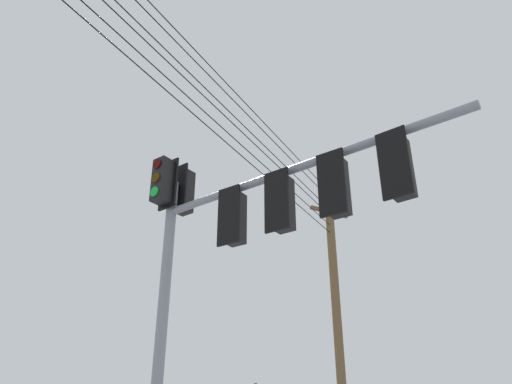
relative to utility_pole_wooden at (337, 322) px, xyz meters
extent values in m
cylinder|color=gray|center=(-4.50, -8.26, -2.30)|extent=(0.20, 0.20, 6.46)
cylinder|color=gray|center=(-2.25, -10.00, 0.30)|extent=(4.59, 3.61, 0.14)
cube|color=black|center=(-4.32, -8.02, 0.85)|extent=(0.42, 0.42, 0.90)
cube|color=black|center=(-4.42, -8.15, 0.85)|extent=(0.37, 0.30, 1.04)
cylinder|color=#360503|center=(-4.22, -7.89, 1.15)|extent=(0.18, 0.15, 0.20)
cylinder|color=#3C2703|center=(-4.22, -7.89, 0.85)|extent=(0.18, 0.15, 0.20)
cylinder|color=green|center=(-4.22, -7.89, 0.55)|extent=(0.18, 0.15, 0.20)
cube|color=black|center=(-4.69, -8.49, 0.85)|extent=(0.42, 0.42, 0.90)
cube|color=black|center=(-4.58, -8.36, 0.85)|extent=(0.37, 0.30, 1.04)
cylinder|color=#360503|center=(-4.79, -8.62, 1.15)|extent=(0.18, 0.15, 0.20)
cylinder|color=#3C2703|center=(-4.79, -8.62, 0.85)|extent=(0.18, 0.15, 0.20)
cylinder|color=green|center=(-4.79, -8.62, 0.55)|extent=(0.18, 0.15, 0.20)
cube|color=black|center=(-3.25, -9.23, -0.25)|extent=(0.42, 0.42, 0.90)
cube|color=black|center=(-3.35, -9.36, -0.25)|extent=(0.38, 0.29, 1.04)
cylinder|color=#360503|center=(-3.16, -9.09, 0.05)|extent=(0.18, 0.14, 0.20)
cylinder|color=#3C2703|center=(-3.16, -9.09, -0.25)|extent=(0.18, 0.14, 0.20)
cylinder|color=green|center=(-3.16, -9.09, -0.55)|extent=(0.18, 0.14, 0.20)
cube|color=black|center=(-2.48, -9.83, -0.25)|extent=(0.42, 0.42, 0.90)
cube|color=black|center=(-2.58, -9.96, -0.25)|extent=(0.38, 0.30, 1.04)
cylinder|color=#360503|center=(-2.38, -9.69, 0.05)|extent=(0.18, 0.14, 0.20)
cylinder|color=#3C2703|center=(-2.38, -9.69, -0.25)|extent=(0.18, 0.14, 0.20)
cylinder|color=green|center=(-2.38, -9.69, -0.55)|extent=(0.18, 0.14, 0.20)
cube|color=black|center=(-1.70, -10.43, -0.25)|extent=(0.42, 0.42, 0.90)
cube|color=black|center=(-1.80, -10.57, -0.25)|extent=(0.38, 0.29, 1.04)
cylinder|color=#360503|center=(-1.61, -10.29, 0.05)|extent=(0.18, 0.14, 0.20)
cylinder|color=#3C2703|center=(-1.61, -10.29, -0.25)|extent=(0.18, 0.14, 0.20)
cylinder|color=green|center=(-1.61, -10.29, -0.55)|extent=(0.18, 0.14, 0.20)
cube|color=black|center=(-0.93, -11.03, -0.25)|extent=(0.42, 0.42, 0.90)
cube|color=black|center=(-1.04, -11.16, -0.25)|extent=(0.37, 0.31, 1.04)
cylinder|color=#360503|center=(-0.83, -10.90, 0.05)|extent=(0.17, 0.15, 0.20)
cylinder|color=#3C2703|center=(-0.83, -10.90, -0.25)|extent=(0.17, 0.15, 0.20)
cylinder|color=green|center=(-0.83, -10.90, -0.55)|extent=(0.17, 0.15, 0.20)
cylinder|color=brown|center=(0.00, 0.00, -0.10)|extent=(0.31, 0.31, 10.86)
cube|color=brown|center=(0.00, 0.00, 4.08)|extent=(1.53, 0.92, 0.12)
cylinder|color=black|center=(-4.95, -9.08, 2.84)|extent=(9.93, 18.18, 0.79)
cylinder|color=black|center=(-4.95, -9.08, 3.16)|extent=(9.93, 18.18, 0.79)
cylinder|color=black|center=(-4.95, -9.08, 3.57)|extent=(9.93, 18.18, 0.79)
cylinder|color=black|center=(-4.95, -9.08, 3.83)|extent=(9.93, 18.18, 0.79)
cylinder|color=black|center=(-4.95, -9.08, 4.31)|extent=(9.93, 18.18, 0.79)
cylinder|color=black|center=(-4.95, -9.08, 4.62)|extent=(9.93, 18.18, 0.79)
camera|label=1|loc=(-3.02, -17.10, -3.70)|focal=35.45mm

